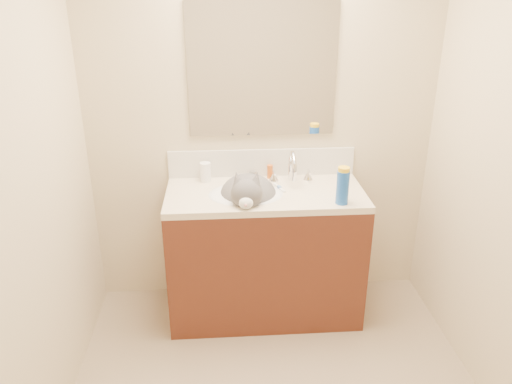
{
  "coord_description": "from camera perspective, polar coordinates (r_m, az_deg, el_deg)",
  "views": [
    {
      "loc": [
        -0.26,
        -1.79,
        2.05
      ],
      "look_at": [
        -0.06,
        0.92,
        0.88
      ],
      "focal_mm": 35.0,
      "sensor_mm": 36.0,
      "label": 1
    }
  ],
  "objects": [
    {
      "name": "toothbrush",
      "position": [
        3.06,
        2.68,
        0.49
      ],
      "size": [
        0.06,
        0.14,
        0.01
      ],
      "primitive_type": "cube",
      "rotation": [
        0.0,
        0.0,
        0.34
      ],
      "color": "white",
      "rests_on": "counter_slab"
    },
    {
      "name": "faucet",
      "position": [
        3.13,
        4.14,
        2.58
      ],
      "size": [
        0.28,
        0.2,
        0.21
      ],
      "color": "silver",
      "rests_on": "counter_slab"
    },
    {
      "name": "toothbrush_head",
      "position": [
        3.06,
        2.69,
        0.54
      ],
      "size": [
        0.03,
        0.03,
        0.02
      ],
      "primitive_type": "cube",
      "rotation": [
        0.0,
        0.0,
        0.34
      ],
      "color": "#5F8ACB",
      "rests_on": "counter_slab"
    },
    {
      "name": "amber_bottle",
      "position": [
        3.21,
        1.6,
        2.34
      ],
      "size": [
        0.04,
        0.04,
        0.09
      ],
      "primitive_type": "cylinder",
      "rotation": [
        0.0,
        0.0,
        0.13
      ],
      "color": "#CB5A17",
      "rests_on": "counter_slab"
    },
    {
      "name": "spray_can",
      "position": [
        2.86,
        9.86,
        0.52
      ],
      "size": [
        0.09,
        0.09,
        0.2
      ],
      "primitive_type": "cylinder",
      "rotation": [
        0.0,
        0.0,
        -0.33
      ],
      "color": "blue",
      "rests_on": "counter_slab"
    },
    {
      "name": "spray_cap",
      "position": [
        2.83,
        10.0,
        2.42
      ],
      "size": [
        0.08,
        0.08,
        0.04
      ],
      "primitive_type": "cylinder",
      "rotation": [
        0.0,
        0.0,
        -0.33
      ],
      "color": "yellow",
      "rests_on": "spray_can"
    },
    {
      "name": "pill_label",
      "position": [
        3.17,
        -5.79,
        1.99
      ],
      "size": [
        0.07,
        0.07,
        0.04
      ],
      "primitive_type": "cylinder",
      "rotation": [
        0.0,
        0.0,
        -0.35
      ],
      "color": "orange",
      "rests_on": "pill_bottle"
    },
    {
      "name": "silver_jar",
      "position": [
        3.2,
        -0.36,
        1.94
      ],
      "size": [
        0.06,
        0.06,
        0.05
      ],
      "primitive_type": "cylinder",
      "rotation": [
        0.0,
        0.0,
        -0.24
      ],
      "color": "#B7B7BC",
      "rests_on": "counter_slab"
    },
    {
      "name": "basin",
      "position": [
        3.01,
        -1.17,
        -1.46
      ],
      "size": [
        0.45,
        0.36,
        0.14
      ],
      "primitive_type": "ellipsoid",
      "color": "white",
      "rests_on": "vanity_cabinet"
    },
    {
      "name": "pill_bottle",
      "position": [
        3.17,
        -5.81,
        2.29
      ],
      "size": [
        0.09,
        0.09,
        0.12
      ],
      "primitive_type": "cylinder",
      "rotation": [
        0.0,
        0.0,
        -0.35
      ],
      "color": "white",
      "rests_on": "counter_slab"
    },
    {
      "name": "vanity_cabinet",
      "position": [
        3.22,
        1.01,
        -7.31
      ],
      "size": [
        1.2,
        0.55,
        0.82
      ],
      "primitive_type": "cube",
      "color": "#4E2214",
      "rests_on": "ground"
    },
    {
      "name": "mirror",
      "position": [
        3.08,
        0.72,
        13.75
      ],
      "size": [
        0.9,
        0.02,
        0.8
      ],
      "primitive_type": "cube",
      "color": "white",
      "rests_on": "room_shell"
    },
    {
      "name": "cat",
      "position": [
        2.99,
        -0.88,
        -0.42
      ],
      "size": [
        0.4,
        0.5,
        0.36
      ],
      "rotation": [
        0.0,
        0.0,
        -0.11
      ],
      "color": "#514F51",
      "rests_on": "basin"
    },
    {
      "name": "room_shell",
      "position": [
        1.89,
        3.86,
        5.9
      ],
      "size": [
        2.24,
        2.54,
        2.52
      ],
      "color": "beige",
      "rests_on": "ground"
    },
    {
      "name": "counter_slab",
      "position": [
        3.03,
        1.07,
        -0.29
      ],
      "size": [
        1.2,
        0.55,
        0.04
      ],
      "primitive_type": "cube",
      "color": "beige",
      "rests_on": "vanity_cabinet"
    },
    {
      "name": "backsplash",
      "position": [
        3.23,
        0.66,
        3.36
      ],
      "size": [
        1.2,
        0.02,
        0.18
      ],
      "primitive_type": "cube",
      "color": "silver",
      "rests_on": "counter_slab"
    }
  ]
}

